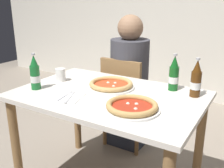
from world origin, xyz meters
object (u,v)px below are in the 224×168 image
object	(u,v)px
beer_bottle_left	(196,80)
beer_bottle_center	(174,75)
beer_bottle_right	(35,74)
chair_behind_table	(126,98)
napkin_with_cutlery	(67,97)
diner_seated	(129,85)
pizza_margherita_near	(132,107)
pizza_marinara_far	(111,85)
dining_table_main	(108,110)
paper_cup	(61,75)

from	to	relation	value
beer_bottle_left	beer_bottle_center	xyz separation A→B (m)	(-0.16, 0.05, 0.00)
beer_bottle_left	beer_bottle_right	world-z (taller)	same
chair_behind_table	napkin_with_cutlery	distance (m)	0.85
beer_bottle_left	beer_bottle_center	bearing A→B (deg)	163.62
diner_seated	napkin_with_cutlery	xyz separation A→B (m)	(0.00, -0.85, 0.17)
pizza_margherita_near	napkin_with_cutlery	xyz separation A→B (m)	(-0.43, -0.04, -0.02)
beer_bottle_center	pizza_marinara_far	bearing A→B (deg)	-155.63
diner_seated	napkin_with_cutlery	world-z (taller)	diner_seated
diner_seated	pizza_margherita_near	world-z (taller)	diner_seated
beer_bottle_left	napkin_with_cutlery	world-z (taller)	beer_bottle_left
pizza_margherita_near	beer_bottle_left	bearing A→B (deg)	58.53
diner_seated	pizza_marinara_far	bearing A→B (deg)	-75.83
dining_table_main	napkin_with_cutlery	xyz separation A→B (m)	(-0.18, -0.19, 0.12)
diner_seated	pizza_marinara_far	world-z (taller)	diner_seated
beer_bottle_right	paper_cup	world-z (taller)	beer_bottle_right
beer_bottle_right	napkin_with_cutlery	distance (m)	0.31
pizza_margherita_near	beer_bottle_center	xyz separation A→B (m)	(0.09, 0.44, 0.08)
beer_bottle_left	diner_seated	bearing A→B (deg)	147.93
beer_bottle_left	napkin_with_cutlery	xyz separation A→B (m)	(-0.67, -0.43, -0.10)
dining_table_main	beer_bottle_left	bearing A→B (deg)	25.46
paper_cup	beer_bottle_left	bearing A→B (deg)	11.42
beer_bottle_center	beer_bottle_left	bearing A→B (deg)	-16.38
beer_bottle_right	napkin_with_cutlery	size ratio (longest dim) A/B	1.12
pizza_margherita_near	beer_bottle_left	world-z (taller)	beer_bottle_left
dining_table_main	beer_bottle_right	xyz separation A→B (m)	(-0.47, -0.17, 0.22)
dining_table_main	pizza_margherita_near	distance (m)	0.33
pizza_margherita_near	beer_bottle_left	xyz separation A→B (m)	(0.24, 0.40, 0.08)
pizza_marinara_far	beer_bottle_left	bearing A→B (deg)	13.30
beer_bottle_left	beer_bottle_center	world-z (taller)	same
diner_seated	beer_bottle_right	xyz separation A→B (m)	(-0.29, -0.83, 0.27)
diner_seated	dining_table_main	bearing A→B (deg)	-74.54
chair_behind_table	napkin_with_cutlery	xyz separation A→B (m)	(0.01, -0.80, 0.27)
beer_bottle_right	pizza_marinara_far	bearing A→B (deg)	33.65
chair_behind_table	pizza_margherita_near	size ratio (longest dim) A/B	2.71
dining_table_main	pizza_marinara_far	distance (m)	0.18
beer_bottle_left	beer_bottle_right	xyz separation A→B (m)	(-0.96, -0.41, 0.00)
dining_table_main	diner_seated	xyz separation A→B (m)	(-0.18, 0.66, -0.05)
napkin_with_cutlery	paper_cup	world-z (taller)	paper_cup
pizza_margherita_near	beer_bottle_center	distance (m)	0.46
beer_bottle_right	paper_cup	size ratio (longest dim) A/B	2.60
paper_cup	napkin_with_cutlery	bearing A→B (deg)	-42.61
beer_bottle_center	beer_bottle_right	bearing A→B (deg)	-150.54
diner_seated	beer_bottle_left	size ratio (longest dim) A/B	4.89
napkin_with_cutlery	beer_bottle_left	bearing A→B (deg)	32.57
diner_seated	beer_bottle_center	size ratio (longest dim) A/B	4.89
dining_table_main	paper_cup	xyz separation A→B (m)	(-0.44, 0.05, 0.16)
dining_table_main	beer_bottle_left	xyz separation A→B (m)	(0.49, 0.24, 0.22)
pizza_marinara_far	beer_bottle_center	xyz separation A→B (m)	(0.38, 0.17, 0.08)
pizza_margherita_near	beer_bottle_left	distance (m)	0.47
beer_bottle_center	napkin_with_cutlery	size ratio (longest dim) A/B	1.12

